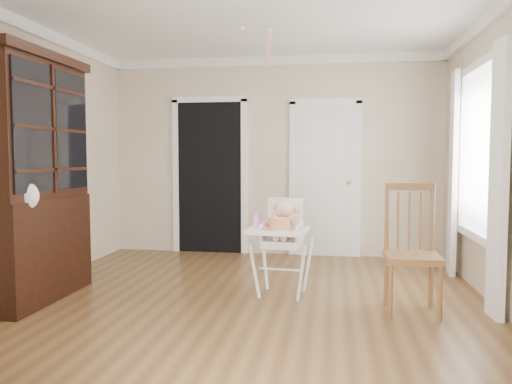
# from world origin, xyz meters

# --- Properties ---
(floor) EXTENTS (5.00, 5.00, 0.00)m
(floor) POSITION_xyz_m (0.00, 0.00, 0.00)
(floor) COLOR brown
(floor) RESTS_ON ground
(wall_back) EXTENTS (4.50, 0.00, 4.50)m
(wall_back) POSITION_xyz_m (0.00, 2.50, 1.35)
(wall_back) COLOR beige
(wall_back) RESTS_ON floor
(wall_left) EXTENTS (0.00, 5.00, 5.00)m
(wall_left) POSITION_xyz_m (-2.25, 0.00, 1.35)
(wall_left) COLOR beige
(wall_left) RESTS_ON floor
(crown_molding) EXTENTS (4.50, 5.00, 0.12)m
(crown_molding) POSITION_xyz_m (0.00, 0.00, 2.64)
(crown_molding) COLOR white
(crown_molding) RESTS_ON ceiling
(doorway) EXTENTS (1.06, 0.05, 2.22)m
(doorway) POSITION_xyz_m (-0.90, 2.48, 1.11)
(doorway) COLOR black
(doorway) RESTS_ON wall_back
(closet_door) EXTENTS (0.96, 0.09, 2.13)m
(closet_door) POSITION_xyz_m (0.70, 2.48, 1.02)
(closet_door) COLOR white
(closet_door) RESTS_ON wall_back
(window_right) EXTENTS (0.13, 1.84, 2.30)m
(window_right) POSITION_xyz_m (2.18, 0.80, 1.29)
(window_right) COLOR white
(window_right) RESTS_ON wall_right
(high_chair) EXTENTS (0.60, 0.72, 0.96)m
(high_chair) POSITION_xyz_m (0.32, 0.44, 0.59)
(high_chair) COLOR white
(high_chair) RESTS_ON floor
(baby) EXTENTS (0.27, 0.21, 0.41)m
(baby) POSITION_xyz_m (0.33, 0.47, 0.72)
(baby) COLOR beige
(baby) RESTS_ON high_chair
(cake) EXTENTS (0.26, 0.26, 0.12)m
(cake) POSITION_xyz_m (0.32, 0.18, 0.72)
(cake) COLOR silver
(cake) RESTS_ON high_chair
(sippy_cup) EXTENTS (0.08, 0.08, 0.19)m
(sippy_cup) POSITION_xyz_m (0.07, 0.38, 0.74)
(sippy_cup) COLOR #EC90CA
(sippy_cup) RESTS_ON high_chair
(china_cabinet) EXTENTS (0.61, 1.36, 2.30)m
(china_cabinet) POSITION_xyz_m (-1.99, -0.06, 1.15)
(china_cabinet) COLOR black
(china_cabinet) RESTS_ON floor
(dining_chair) EXTENTS (0.46, 0.46, 1.11)m
(dining_chair) POSITION_xyz_m (1.48, 0.06, 0.52)
(dining_chair) COLOR brown
(dining_chair) RESTS_ON floor
(streamer) EXTENTS (0.12, 0.49, 0.15)m
(streamer) POSITION_xyz_m (0.03, -0.07, 2.43)
(streamer) COLOR pink
(streamer) RESTS_ON ceiling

